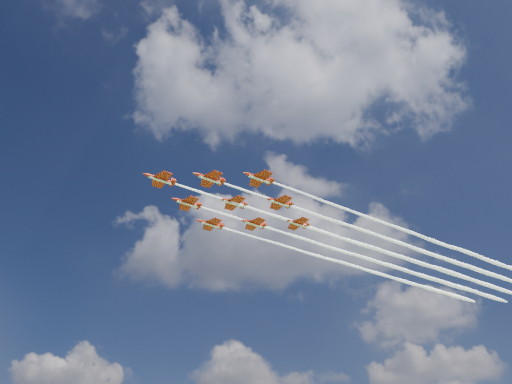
# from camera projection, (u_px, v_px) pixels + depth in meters

# --- Properties ---
(jet_lead) EXTENTS (105.85, 95.43, 2.31)m
(jet_lead) POSITION_uv_depth(u_px,v_px,m) (356.00, 243.00, 160.73)
(jet_lead) COLOR #A51C09
(jet_row2_port) EXTENTS (105.85, 95.43, 2.31)m
(jet_row2_port) POSITION_uv_depth(u_px,v_px,m) (397.00, 242.00, 160.57)
(jet_row2_port) COLOR #A51C09
(jet_row2_starb) EXTENTS (105.85, 95.43, 2.31)m
(jet_row2_starb) POSITION_uv_depth(u_px,v_px,m) (368.00, 259.00, 170.45)
(jet_row2_starb) COLOR #A51C09
(jet_row3_port) EXTENTS (105.85, 95.43, 2.31)m
(jet_row3_port) POSITION_uv_depth(u_px,v_px,m) (438.00, 242.00, 160.40)
(jet_row3_port) COLOR #A51C09
(jet_row3_centre) EXTENTS (105.85, 95.43, 2.31)m
(jet_row3_centre) POSITION_uv_depth(u_px,v_px,m) (406.00, 259.00, 170.28)
(jet_row3_centre) COLOR #A51C09
(jet_row3_starb) EXTENTS (105.85, 95.43, 2.31)m
(jet_row3_starb) POSITION_uv_depth(u_px,v_px,m) (378.00, 273.00, 180.16)
(jet_row3_starb) COLOR #A51C09
(jet_row4_port) EXTENTS (105.85, 95.43, 2.31)m
(jet_row4_port) POSITION_uv_depth(u_px,v_px,m) (444.00, 258.00, 170.11)
(jet_row4_port) COLOR #A51C09
(jet_row4_starb) EXTENTS (105.85, 95.43, 2.31)m
(jet_row4_starb) POSITION_uv_depth(u_px,v_px,m) (414.00, 273.00, 180.00)
(jet_row4_starb) COLOR #A51C09
(jet_tail) EXTENTS (105.85, 95.43, 2.31)m
(jet_tail) POSITION_uv_depth(u_px,v_px,m) (450.00, 273.00, 179.83)
(jet_tail) COLOR #A51C09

